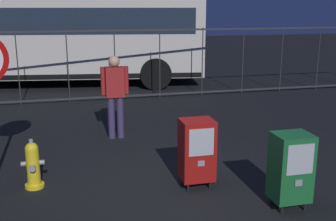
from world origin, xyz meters
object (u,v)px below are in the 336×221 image
fire_hydrant (33,165)px  newspaper_box_secondary (291,167)px  pedestrian (115,92)px  newspaper_box_primary (197,150)px  bus_near (43,34)px

fire_hydrant → newspaper_box_secondary: bearing=-23.7°
fire_hydrant → pedestrian: (1.46, 2.07, 0.60)m
newspaper_box_primary → bus_near: 9.46m
pedestrian → bus_near: 6.70m
newspaper_box_primary → pedestrian: size_ratio=0.61×
fire_hydrant → bus_near: size_ratio=0.07×
newspaper_box_primary → newspaper_box_secondary: size_ratio=1.00×
pedestrian → newspaper_box_primary: bearing=-71.4°
fire_hydrant → bus_near: bus_near is taller
fire_hydrant → pedestrian: pedestrian is taller
newspaper_box_primary → pedestrian: pedestrian is taller
bus_near → newspaper_box_secondary: bearing=-62.3°
newspaper_box_secondary → pedestrian: size_ratio=0.61×
fire_hydrant → newspaper_box_secondary: newspaper_box_secondary is taller
bus_near → fire_hydrant: bearing=-80.5°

